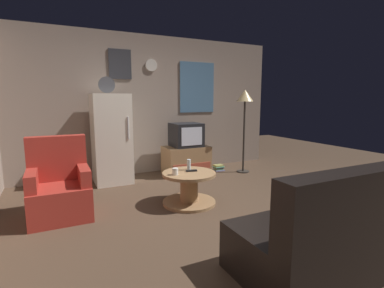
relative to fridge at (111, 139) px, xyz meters
name	(u,v)px	position (x,y,z in m)	size (l,w,h in m)	color
ground_plane	(215,215)	(0.86, -2.01, -0.75)	(12.00, 12.00, 0.00)	#4C3828
wall_with_art	(152,105)	(0.87, 0.44, 0.55)	(5.20, 0.12, 2.59)	gray
fridge	(111,139)	(0.00, 0.00, 0.00)	(0.60, 0.62, 1.77)	silver
tv_stand	(186,160)	(1.37, -0.04, -0.49)	(0.84, 0.53, 0.53)	#9E754C
crt_tv	(186,135)	(1.37, -0.04, -0.01)	(0.54, 0.51, 0.44)	black
standing_lamp	(245,102)	(2.43, -0.42, 0.60)	(0.32, 0.32, 1.59)	#332D28
coffee_table	(189,188)	(0.73, -1.52, -0.54)	(0.72, 0.72, 0.44)	#9E754C
wine_glass	(189,165)	(0.79, -1.39, -0.24)	(0.05, 0.05, 0.15)	silver
mug_ceramic_white	(175,171)	(0.52, -1.55, -0.27)	(0.08, 0.08, 0.09)	silver
remote_control	(192,171)	(0.79, -1.49, -0.31)	(0.15, 0.04, 0.02)	black
armchair	(59,189)	(-0.85, -1.20, -0.42)	(0.68, 0.68, 0.96)	#A52D23
couch	(338,234)	(1.19, -3.43, -0.44)	(1.70, 0.80, 0.92)	black
book_stack	(218,168)	(2.05, -0.11, -0.70)	(0.20, 0.18, 0.12)	slate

